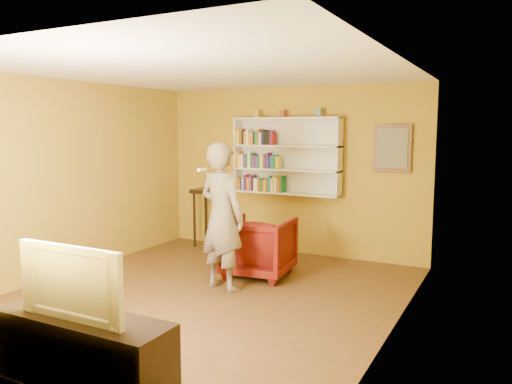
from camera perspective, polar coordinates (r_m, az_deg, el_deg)
room_shell at (r=6.03m, az=-5.71°, el=-2.48°), size 5.30×5.80×2.88m
bookshelf at (r=8.08m, az=3.67°, el=4.11°), size 1.80×0.29×1.23m
books_row_lower at (r=8.20m, az=0.57°, el=0.91°), size 0.84×0.18×0.27m
books_row_middle at (r=8.20m, az=0.23°, el=3.55°), size 0.77×0.19×0.26m
books_row_upper at (r=8.20m, az=0.01°, el=6.23°), size 0.67×0.19×0.26m
ornament_left at (r=8.25m, az=0.14°, el=8.87°), size 0.08×0.08×0.11m
ornament_centre at (r=8.04m, az=3.10°, el=8.92°), size 0.08×0.08×0.11m
ornament_right at (r=7.81m, az=7.20°, el=8.97°), size 0.09×0.09×0.12m
framed_painting at (r=7.60m, az=15.32°, el=4.86°), size 0.55×0.05×0.70m
console_table at (r=8.66m, az=-5.09°, el=-0.81°), size 0.61×0.47×1.00m
ruby_lustre at (r=8.61m, az=-5.12°, el=1.68°), size 0.18×0.18×0.29m
armchair at (r=6.93m, az=0.29°, el=-6.28°), size 0.96×0.98×0.82m
person at (r=6.28m, az=-3.93°, el=-2.84°), size 0.76×0.59×1.87m
game_remote at (r=6.04m, az=-6.18°, el=2.57°), size 0.04×0.15×0.04m
tv_cabinet at (r=4.38m, az=-19.10°, el=-16.66°), size 1.56×0.47×0.56m
television at (r=4.19m, az=-19.43°, el=-9.45°), size 1.02×0.14×0.59m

